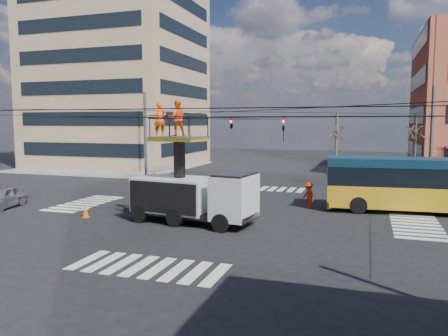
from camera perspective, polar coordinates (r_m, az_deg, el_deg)
ground at (r=25.60m, az=0.84°, el=-5.95°), size 120.00×120.00×0.00m
sidewalk_nw at (r=53.44m, az=-14.04°, el=0.19°), size 18.00×18.00×0.12m
crosswalks at (r=25.59m, az=0.84°, el=-5.93°), size 22.40×22.40×0.02m
building_tower at (r=57.05m, az=-13.64°, el=15.63°), size 18.06×16.06×30.00m
overhead_network at (r=25.47m, az=0.97°, el=3.72°), size 24.24×24.24×8.00m
tree_a at (r=37.48m, az=14.52°, el=4.78°), size 2.00×2.00×6.00m
tree_b at (r=37.56m, az=23.72°, el=4.47°), size 2.00×2.00×6.00m
utility_truck at (r=22.99m, az=-4.12°, el=-2.03°), size 7.24×3.36×6.47m
city_bus at (r=28.14m, az=25.52°, el=-1.89°), size 12.07×3.57×3.20m
traffic_cone at (r=25.60m, az=-17.65°, el=-5.34°), size 0.36×0.36×0.78m
worker_ground at (r=26.09m, az=-7.12°, el=-3.95°), size 0.44×0.97×1.62m
flagger at (r=27.40m, az=10.99°, el=-3.51°), size 1.17×1.20×1.65m
parked_car_a at (r=30.15m, az=-27.12°, el=-3.48°), size 2.49×4.25×1.36m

